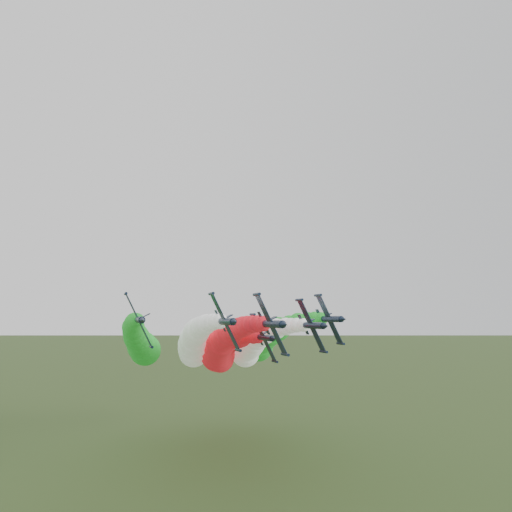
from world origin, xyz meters
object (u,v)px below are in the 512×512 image
object	(u,v)px
jet_outer_right	(267,340)
jet_inner_left	(194,343)
jet_inner_right	(252,344)
jet_outer_left	(140,342)
jet_trail	(224,352)
jet_lead	(221,347)

from	to	relation	value
jet_outer_right	jet_inner_left	bearing A→B (deg)	-161.38
jet_inner_right	jet_outer_left	size ratio (longest dim) A/B	1.00
jet_inner_left	jet_trail	distance (m)	19.76
jet_inner_right	jet_outer_left	world-z (taller)	jet_outer_left
jet_outer_right	jet_trail	size ratio (longest dim) A/B	1.00
jet_outer_left	jet_trail	xyz separation A→B (m)	(26.00, 3.22, -3.55)
jet_inner_right	jet_inner_left	bearing A→B (deg)	-172.19
jet_inner_left	jet_lead	bearing A→B (deg)	-43.03
jet_outer_right	jet_trail	bearing A→B (deg)	149.86
jet_inner_right	jet_outer_left	xyz separation A→B (m)	(-31.37, 9.36, 0.73)
jet_lead	jet_outer_left	bearing A→B (deg)	138.49
jet_inner_right	jet_outer_right	world-z (taller)	jet_outer_right
jet_inner_right	jet_trail	size ratio (longest dim) A/B	1.00
jet_lead	jet_inner_left	xyz separation A→B (m)	(-6.22, 5.81, 0.67)
jet_outer_left	jet_outer_right	xyz separation A→B (m)	(37.82, -3.64, 0.29)
jet_outer_left	jet_outer_right	bearing A→B (deg)	-5.50
jet_outer_left	jet_trail	bearing A→B (deg)	7.07
jet_inner_right	jet_lead	bearing A→B (deg)	-144.35
jet_inner_left	jet_inner_right	bearing A→B (deg)	7.81
jet_lead	jet_inner_right	bearing A→B (deg)	35.65
jet_inner_right	jet_trail	distance (m)	13.97
jet_lead	jet_outer_left	world-z (taller)	jet_outer_left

